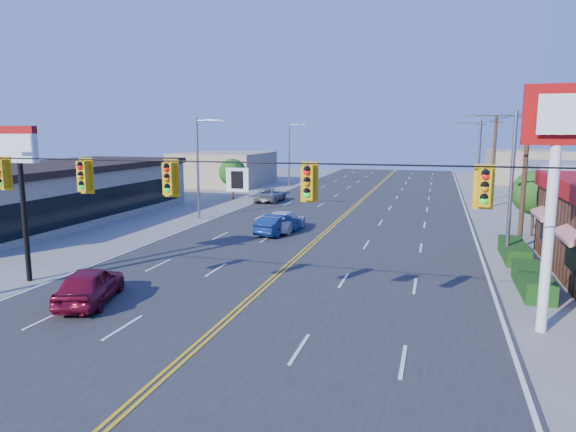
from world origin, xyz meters
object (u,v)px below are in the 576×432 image
(pizza_hut_sign, at_px, (21,171))
(signal_span, at_px, (200,196))
(car_magenta, at_px, (90,286))
(car_silver, at_px, (270,195))
(car_white, at_px, (284,222))
(car_blue, at_px, (278,225))
(kfc_pylon, at_px, (555,159))

(pizza_hut_sign, bearing_deg, signal_span, -20.19)
(car_magenta, xyz_separation_m, car_silver, (-2.51, 31.10, -0.08))
(car_white, distance_m, car_silver, 15.23)
(signal_span, height_order, car_white, signal_span)
(pizza_hut_sign, xyz_separation_m, car_white, (8.05, 14.96, -4.48))
(signal_span, bearing_deg, car_blue, 99.13)
(signal_span, height_order, car_blue, signal_span)
(pizza_hut_sign, distance_m, car_blue, 16.45)
(signal_span, xyz_separation_m, car_silver, (-8.49, 33.10, -4.22))
(signal_span, relative_size, pizza_hut_sign, 3.55)
(signal_span, distance_m, car_blue, 18.34)
(pizza_hut_sign, distance_m, car_magenta, 6.91)
(car_magenta, bearing_deg, signal_span, 144.33)
(pizza_hut_sign, height_order, car_white, pizza_hut_sign)
(car_blue, relative_size, car_silver, 0.87)
(signal_span, xyz_separation_m, pizza_hut_sign, (-10.88, 4.00, 0.30))
(car_white, bearing_deg, car_magenta, 83.36)
(pizza_hut_sign, relative_size, car_silver, 1.42)
(car_magenta, xyz_separation_m, car_white, (3.14, 16.96, -0.04))
(car_white, relative_size, car_silver, 1.00)
(pizza_hut_sign, height_order, car_blue, pizza_hut_sign)
(car_magenta, bearing_deg, kfc_pylon, 169.51)
(kfc_pylon, bearing_deg, pizza_hut_sign, 180.00)
(kfc_pylon, height_order, car_magenta, kfc_pylon)
(kfc_pylon, bearing_deg, car_blue, 135.68)
(car_magenta, bearing_deg, car_silver, -102.55)
(car_blue, bearing_deg, car_white, -76.53)
(kfc_pylon, height_order, car_silver, kfc_pylon)
(pizza_hut_sign, distance_m, car_silver, 29.55)
(car_blue, relative_size, car_white, 0.86)
(pizza_hut_sign, height_order, car_magenta, pizza_hut_sign)
(car_blue, distance_m, car_silver, 16.48)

